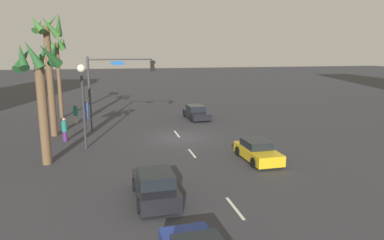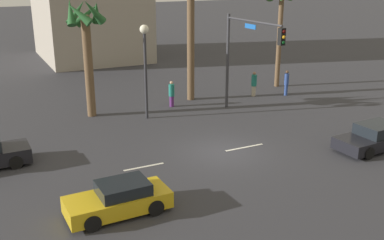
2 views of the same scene
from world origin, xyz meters
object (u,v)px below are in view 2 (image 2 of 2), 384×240
Objects in this scene: palm_tree_1 at (281,6)px; pedestrian_2 at (286,82)px; palm_tree_2 at (191,6)px; pedestrian_0 at (172,93)px; pedestrian_1 at (254,83)px; car_2 at (374,138)px; traffic_signal at (245,49)px; car_1 at (119,199)px; streetlamp at (145,53)px; palm_tree_0 at (86,34)px.

pedestrian_2 is at bearing -111.39° from palm_tree_1.
pedestrian_2 is 9.17m from palm_tree_2.
pedestrian_0 is 0.94× the size of pedestrian_2.
pedestrian_1 reaches higher than pedestrian_0.
car_2 is 9.45m from traffic_signal.
car_1 is 14.62m from traffic_signal.
pedestrian_2 is (11.40, 0.62, -3.14)m from streetlamp.
streetlamp is 3.28× the size of pedestrian_0.
car_1 is 2.24× the size of pedestrian_0.
car_2 is 2.41× the size of pedestrian_0.
palm_tree_1 reaches higher than palm_tree_0.
car_2 is 15.06m from palm_tree_1.
pedestrian_1 is 2.47m from pedestrian_2.
car_1 is at bearing -139.42° from pedestrian_1.
pedestrian_0 is 6.13m from palm_tree_2.
pedestrian_1 is 0.97× the size of pedestrian_2.
palm_tree_1 is (15.49, 1.17, 1.13)m from palm_tree_0.
pedestrian_2 is (2.49, 10.80, 0.40)m from car_2.
palm_tree_0 is at bearing 175.79° from pedestrian_0.
pedestrian_0 is (7.69, 12.44, 0.34)m from car_1.
palm_tree_2 reaches higher than car_2.
pedestrian_0 is at bearing 173.12° from pedestrian_2.
streetlamp reaches higher than pedestrian_1.
traffic_signal is 0.84× the size of palm_tree_0.
palm_tree_2 is (-4.44, 12.89, 6.02)m from car_2.
car_1 is 17.65m from palm_tree_2.
car_2 is at bearing -71.01° from palm_tree_2.
pedestrian_2 is at bearing 77.01° from car_2.
streetlamp is 11.84m from pedestrian_2.
palm_tree_2 reaches higher than pedestrian_0.
palm_tree_2 is at bearing 31.18° from streetlamp.
palm_tree_0 reaches higher than pedestrian_0.
pedestrian_1 is (3.20, 3.54, -3.36)m from traffic_signal.
car_2 is 0.58× the size of palm_tree_0.
pedestrian_0 is at bearing 132.74° from traffic_signal.
pedestrian_2 reaches higher than car_1.
car_1 is 0.68× the size of streetlamp.
palm_tree_2 is (4.47, 2.71, 2.49)m from streetlamp.
traffic_signal is 8.65m from palm_tree_1.
pedestrian_0 reaches higher than car_2.
palm_tree_0 reaches higher than traffic_signal.
pedestrian_1 is 7.42m from palm_tree_2.
traffic_signal is at bearing -24.70° from palm_tree_0.
pedestrian_0 is 11.47m from palm_tree_1.
pedestrian_2 is at bearing 3.11° from streetlamp.
car_2 is at bearing -69.81° from traffic_signal.
palm_tree_1 reaches higher than pedestrian_2.
palm_tree_0 is at bearing 174.14° from pedestrian_2.
palm_tree_0 reaches higher than car_1.
car_2 is at bearing 2.27° from car_1.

